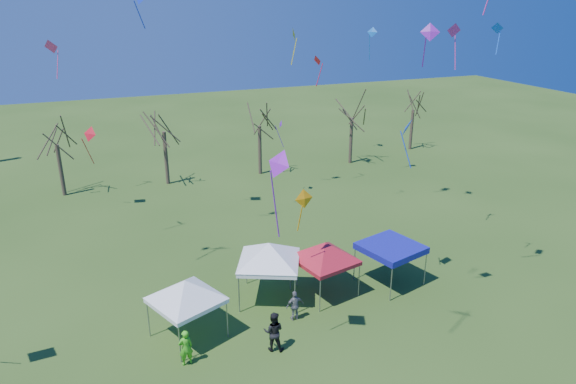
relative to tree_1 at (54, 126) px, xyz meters
name	(u,v)px	position (x,y,z in m)	size (l,w,h in m)	color
ground	(301,337)	(10.77, -24.65, -5.79)	(140.00, 140.00, 0.00)	#2D4B18
tree_1	(54,126)	(0.00, 0.00, 0.00)	(3.42, 3.42, 7.54)	#3D2D21
tree_2	(162,112)	(8.40, -0.27, 0.50)	(3.71, 3.71, 8.18)	#3D2D21
tree_3	(259,108)	(16.80, -0.60, 0.29)	(3.59, 3.59, 7.91)	#3D2D21
tree_4	(353,101)	(26.12, -0.65, 0.27)	(3.58, 3.58, 7.89)	#3D2D21
tree_5	(414,96)	(34.49, 1.42, -0.06)	(3.39, 3.39, 7.46)	#3D2D21
tent_white_west	(185,284)	(5.79, -22.66, -2.95)	(3.71, 3.71, 3.52)	gray
tent_white_mid	(269,247)	(10.50, -20.89, -2.73)	(4.04, 4.04, 3.80)	gray
tent_red	(325,246)	(13.45, -21.48, -2.94)	(3.91, 3.91, 3.54)	gray
tent_blue	(391,248)	(17.36, -21.80, -3.64)	(3.66, 3.66, 2.34)	gray
person_grey	(295,306)	(11.02, -23.22, -4.99)	(0.93, 0.39, 1.59)	slate
person_green	(186,348)	(5.31, -24.60, -4.93)	(0.63, 0.41, 1.73)	#44C51F
person_dark	(274,332)	(9.22, -25.06, -4.82)	(0.94, 0.73, 1.94)	black
kite_2	(51,47)	(0.78, -0.96, 6.07)	(1.27, 1.14, 2.84)	#FC3883
kite_12	(372,33)	(24.90, -5.63, 6.77)	(0.81, 0.85, 2.69)	blue
kite_18	(294,36)	(12.86, -18.48, 7.59)	(0.52, 0.70, 1.85)	yellow
kite_9	(497,29)	(21.66, -22.99, 7.95)	(0.59, 0.66, 1.52)	blue
kite_22	(280,126)	(16.50, -6.70, 0.08)	(0.72, 0.74, 2.29)	#5E17A6
kite_17	(454,31)	(22.92, -18.20, 7.58)	(0.90, 0.53, 2.65)	#D42F9B
kite_25	(430,33)	(16.06, -25.28, 8.03)	(0.92, 0.77, 1.80)	purple
kite_13	(89,134)	(2.54, -4.58, 0.17)	(1.21, 1.26, 2.98)	red
kite_1	(304,199)	(11.92, -22.15, 0.18)	(1.00, 0.51, 2.26)	orange
kite_5	(278,165)	(9.22, -25.81, 3.32)	(1.05, 1.33, 3.79)	purple
kite_19	(318,61)	(19.98, -5.89, 4.79)	(0.68, 0.96, 2.39)	red
kite_27	(406,128)	(17.43, -22.21, 3.24)	(1.17, 1.16, 2.70)	blue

